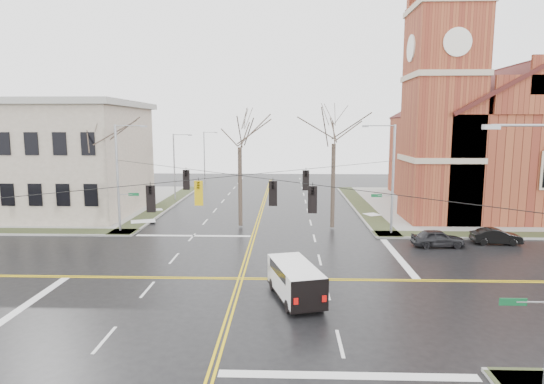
{
  "coord_description": "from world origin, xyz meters",
  "views": [
    {
      "loc": [
        2.74,
        -26.0,
        9.03
      ],
      "look_at": [
        1.69,
        6.0,
        4.36
      ],
      "focal_mm": 30.0,
      "sensor_mm": 36.0,
      "label": 1
    }
  ],
  "objects_px": {
    "parked_car_a": "(438,238)",
    "tree_ne": "(334,138)",
    "streetlight_north_a": "(175,164)",
    "tree_nw_far": "(101,144)",
    "signal_pole_nw": "(120,175)",
    "church": "(489,131)",
    "tree_nw_near": "(240,142)",
    "streetlight_north_b": "(205,154)",
    "signal_pole_ne": "(391,176)",
    "parked_car_b": "(496,236)",
    "cargo_van": "(294,278)"
  },
  "relations": [
    {
      "from": "streetlight_north_b",
      "to": "tree_nw_near",
      "type": "bearing_deg",
      "value": -74.84
    },
    {
      "from": "streetlight_north_a",
      "to": "parked_car_a",
      "type": "height_order",
      "value": "streetlight_north_a"
    },
    {
      "from": "signal_pole_ne",
      "to": "parked_car_a",
      "type": "bearing_deg",
      "value": -53.58
    },
    {
      "from": "church",
      "to": "streetlight_north_a",
      "type": "relative_size",
      "value": 3.44
    },
    {
      "from": "cargo_van",
      "to": "tree_nw_near",
      "type": "relative_size",
      "value": 0.49
    },
    {
      "from": "tree_nw_near",
      "to": "tree_ne",
      "type": "height_order",
      "value": "tree_ne"
    },
    {
      "from": "church",
      "to": "cargo_van",
      "type": "height_order",
      "value": "church"
    },
    {
      "from": "tree_nw_far",
      "to": "church",
      "type": "bearing_deg",
      "value": 15.84
    },
    {
      "from": "tree_nw_far",
      "to": "signal_pole_ne",
      "type": "bearing_deg",
      "value": -5.38
    },
    {
      "from": "signal_pole_nw",
      "to": "parked_car_a",
      "type": "xyz_separation_m",
      "value": [
        25.44,
        -3.79,
        -4.29
      ]
    },
    {
      "from": "church",
      "to": "tree_nw_near",
      "type": "distance_m",
      "value": 28.36
    },
    {
      "from": "signal_pole_nw",
      "to": "tree_nw_far",
      "type": "xyz_separation_m",
      "value": [
        -2.42,
        2.36,
        2.48
      ]
    },
    {
      "from": "signal_pole_nw",
      "to": "tree_nw_far",
      "type": "relative_size",
      "value": 0.88
    },
    {
      "from": "streetlight_north_b",
      "to": "tree_ne",
      "type": "xyz_separation_m",
      "value": [
        17.43,
        -34.48,
        3.52
      ]
    },
    {
      "from": "signal_pole_ne",
      "to": "parked_car_b",
      "type": "relative_size",
      "value": 2.45
    },
    {
      "from": "signal_pole_ne",
      "to": "signal_pole_nw",
      "type": "bearing_deg",
      "value": 180.0
    },
    {
      "from": "signal_pole_ne",
      "to": "parked_car_b",
      "type": "bearing_deg",
      "value": -20.57
    },
    {
      "from": "church",
      "to": "tree_nw_far",
      "type": "relative_size",
      "value": 2.68
    },
    {
      "from": "church",
      "to": "cargo_van",
      "type": "distance_m",
      "value": 35.93
    },
    {
      "from": "streetlight_north_a",
      "to": "tree_ne",
      "type": "xyz_separation_m",
      "value": [
        17.43,
        -14.48,
        3.52
      ]
    },
    {
      "from": "signal_pole_nw",
      "to": "cargo_van",
      "type": "distance_m",
      "value": 20.83
    },
    {
      "from": "parked_car_a",
      "to": "tree_ne",
      "type": "relative_size",
      "value": 0.35
    },
    {
      "from": "parked_car_a",
      "to": "church",
      "type": "bearing_deg",
      "value": -33.87
    },
    {
      "from": "cargo_van",
      "to": "parked_car_b",
      "type": "height_order",
      "value": "cargo_van"
    },
    {
      "from": "streetlight_north_a",
      "to": "tree_ne",
      "type": "height_order",
      "value": "tree_ne"
    },
    {
      "from": "tree_nw_far",
      "to": "tree_ne",
      "type": "height_order",
      "value": "tree_ne"
    },
    {
      "from": "tree_nw_far",
      "to": "parked_car_a",
      "type": "bearing_deg",
      "value": -12.45
    },
    {
      "from": "parked_car_a",
      "to": "cargo_van",
      "type": "bearing_deg",
      "value": 132.31
    },
    {
      "from": "tree_nw_near",
      "to": "parked_car_b",
      "type": "bearing_deg",
      "value": -14.5
    },
    {
      "from": "signal_pole_nw",
      "to": "parked_car_b",
      "type": "bearing_deg",
      "value": -5.37
    },
    {
      "from": "tree_nw_near",
      "to": "streetlight_north_b",
      "type": "bearing_deg",
      "value": 105.16
    },
    {
      "from": "cargo_van",
      "to": "tree_ne",
      "type": "xyz_separation_m",
      "value": [
        3.62,
        16.49,
        6.9
      ]
    },
    {
      "from": "signal_pole_ne",
      "to": "parked_car_a",
      "type": "height_order",
      "value": "signal_pole_ne"
    },
    {
      "from": "church",
      "to": "streetlight_north_b",
      "type": "distance_m",
      "value": 42.53
    },
    {
      "from": "streetlight_north_a",
      "to": "parked_car_a",
      "type": "xyz_separation_m",
      "value": [
        24.77,
        -20.29,
        -3.81
      ]
    },
    {
      "from": "parked_car_a",
      "to": "tree_nw_near",
      "type": "xyz_separation_m",
      "value": [
        -15.53,
        6.2,
        6.98
      ]
    },
    {
      "from": "signal_pole_ne",
      "to": "cargo_van",
      "type": "bearing_deg",
      "value": -119.45
    },
    {
      "from": "signal_pole_nw",
      "to": "tree_nw_near",
      "type": "xyz_separation_m",
      "value": [
        9.91,
        2.41,
        2.68
      ]
    },
    {
      "from": "tree_nw_far",
      "to": "signal_pole_nw",
      "type": "bearing_deg",
      "value": -44.23
    },
    {
      "from": "church",
      "to": "tree_nw_near",
      "type": "bearing_deg",
      "value": -157.44
    },
    {
      "from": "streetlight_north_a",
      "to": "cargo_van",
      "type": "relative_size",
      "value": 1.55
    },
    {
      "from": "parked_car_b",
      "to": "tree_nw_near",
      "type": "xyz_separation_m",
      "value": [
        -20.31,
        5.25,
        7.03
      ]
    },
    {
      "from": "cargo_van",
      "to": "tree_nw_far",
      "type": "relative_size",
      "value": 0.51
    },
    {
      "from": "tree_ne",
      "to": "streetlight_north_b",
      "type": "bearing_deg",
      "value": 116.81
    },
    {
      "from": "streetlight_north_b",
      "to": "tree_nw_near",
      "type": "height_order",
      "value": "tree_nw_near"
    },
    {
      "from": "parked_car_b",
      "to": "tree_ne",
      "type": "xyz_separation_m",
      "value": [
        -12.12,
        4.86,
        7.38
      ]
    },
    {
      "from": "parked_car_a",
      "to": "tree_nw_far",
      "type": "bearing_deg",
      "value": 75.63
    },
    {
      "from": "streetlight_north_b",
      "to": "signal_pole_ne",
      "type": "bearing_deg",
      "value": -58.95
    },
    {
      "from": "parked_car_a",
      "to": "tree_nw_far",
      "type": "height_order",
      "value": "tree_nw_far"
    },
    {
      "from": "parked_car_a",
      "to": "streetlight_north_a",
      "type": "bearing_deg",
      "value": 48.75
    }
  ]
}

